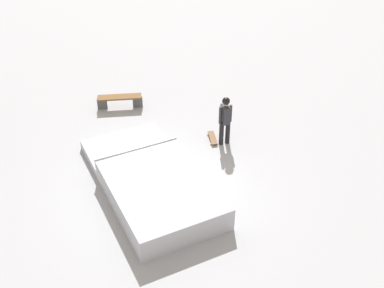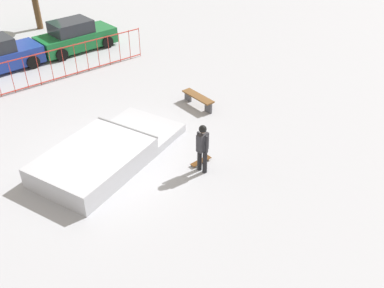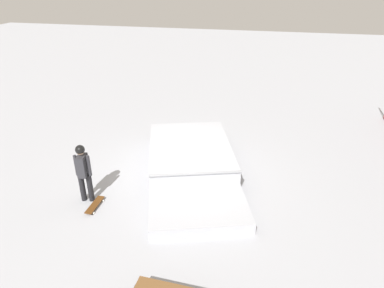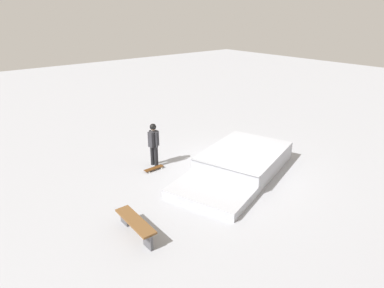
# 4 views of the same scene
# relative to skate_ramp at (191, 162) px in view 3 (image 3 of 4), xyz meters

# --- Properties ---
(ground_plane) EXTENTS (60.00, 60.00, 0.00)m
(ground_plane) POSITION_rel_skate_ramp_xyz_m (0.16, -0.18, -0.32)
(ground_plane) COLOR #A8AAB2
(skate_ramp) EXTENTS (5.94, 4.12, 0.74)m
(skate_ramp) POSITION_rel_skate_ramp_xyz_m (0.00, 0.00, 0.00)
(skate_ramp) COLOR #B0B3BB
(skate_ramp) RESTS_ON ground
(skater) EXTENTS (0.41, 0.44, 1.73)m
(skater) POSITION_rel_skate_ramp_xyz_m (2.17, -2.49, 0.69)
(skater) COLOR black
(skater) RESTS_ON ground
(skateboard) EXTENTS (0.80, 0.26, 0.09)m
(skateboard) POSITION_rel_skate_ramp_xyz_m (2.43, -2.15, -0.24)
(skateboard) COLOR #593314
(skateboard) RESTS_ON ground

